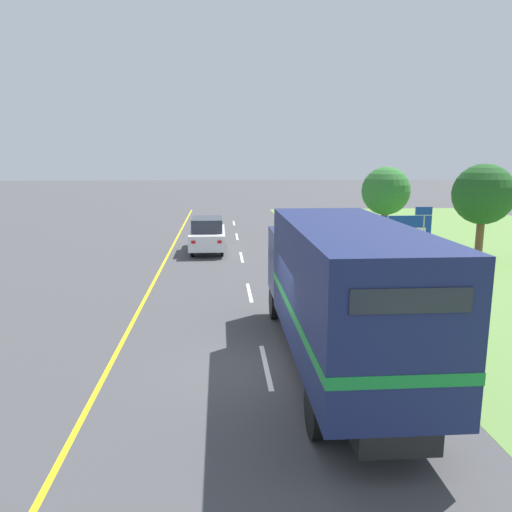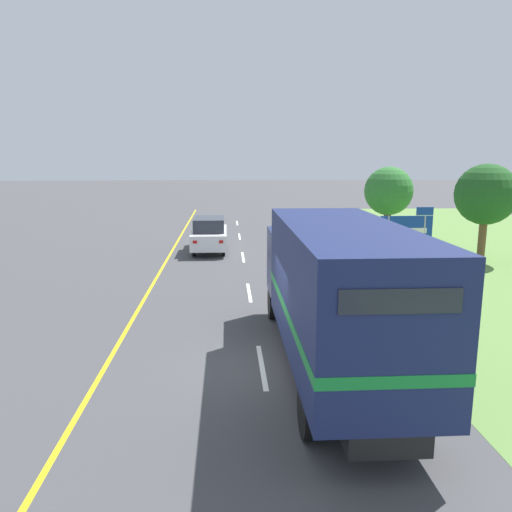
{
  "view_description": "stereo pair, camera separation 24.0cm",
  "coord_description": "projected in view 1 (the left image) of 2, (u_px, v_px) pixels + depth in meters",
  "views": [
    {
      "loc": [
        -1.04,
        -10.88,
        4.85
      ],
      "look_at": [
        0.3,
        7.56,
        1.2
      ],
      "focal_mm": 35.0,
      "sensor_mm": 36.0,
      "label": 1
    },
    {
      "loc": [
        -0.8,
        -10.89,
        4.85
      ],
      "look_at": [
        0.3,
        7.56,
        1.2
      ],
      "focal_mm": 35.0,
      "sensor_mm": 36.0,
      "label": 2
    }
  ],
  "objects": [
    {
      "name": "lead_car_white",
      "position": [
        208.0,
        234.0,
        26.1
      ],
      "size": [
        1.8,
        4.44,
        1.79
      ],
      "color": "black",
      "rests_on": "ground"
    },
    {
      "name": "horse_trailer_truck",
      "position": [
        338.0,
        289.0,
        11.11
      ],
      "size": [
        2.33,
        8.95,
        3.52
      ],
      "color": "black",
      "rests_on": "ground"
    },
    {
      "name": "edge_line_yellow",
      "position": [
        159.0,
        272.0,
        21.45
      ],
      "size": [
        0.12,
        52.33,
        0.01
      ],
      "primitive_type": "cube",
      "color": "yellow",
      "rests_on": "ground"
    },
    {
      "name": "centre_dash_mid_a",
      "position": [
        249.0,
        292.0,
        18.26
      ],
      "size": [
        0.12,
        2.6,
        0.01
      ],
      "primitive_type": "cube",
      "color": "white",
      "rests_on": "ground"
    },
    {
      "name": "delineator_post",
      "position": [
        427.0,
        328.0,
        12.98
      ],
      "size": [
        0.08,
        0.08,
        0.95
      ],
      "color": "white",
      "rests_on": "ground"
    },
    {
      "name": "centre_dash_near",
      "position": [
        266.0,
        366.0,
        11.8
      ],
      "size": [
        0.12,
        2.6,
        0.01
      ],
      "primitive_type": "cube",
      "color": "white",
      "rests_on": "ground"
    },
    {
      "name": "centre_dash_farthest",
      "position": [
        234.0,
        223.0,
        37.64
      ],
      "size": [
        0.12,
        2.6,
        0.01
      ],
      "primitive_type": "cube",
      "color": "white",
      "rests_on": "ground"
    },
    {
      "name": "ground_plane",
      "position": [
        267.0,
        369.0,
        11.66
      ],
      "size": [
        200.0,
        200.0,
        0.0
      ],
      "primitive_type": "plane",
      "color": "#444447"
    },
    {
      "name": "roadside_tree_near",
      "position": [
        483.0,
        195.0,
        23.19
      ],
      "size": [
        2.82,
        2.82,
        4.6
      ],
      "color": "brown",
      "rests_on": "ground"
    },
    {
      "name": "roadside_tree_mid",
      "position": [
        386.0,
        191.0,
        29.1
      ],
      "size": [
        2.8,
        2.8,
        4.35
      ],
      "color": "brown",
      "rests_on": "ground"
    },
    {
      "name": "highway_sign",
      "position": [
        406.0,
        233.0,
        19.74
      ],
      "size": [
        2.09,
        0.09,
        2.95
      ],
      "color": "#9E9EA3",
      "rests_on": "ground"
    },
    {
      "name": "centre_dash_far",
      "position": [
        237.0,
        237.0,
        31.18
      ],
      "size": [
        0.12,
        2.6,
        0.01
      ],
      "primitive_type": "cube",
      "color": "white",
      "rests_on": "ground"
    },
    {
      "name": "centre_dash_mid_b",
      "position": [
        242.0,
        257.0,
        24.72
      ],
      "size": [
        0.12,
        2.6,
        0.01
      ],
      "primitive_type": "cube",
      "color": "white",
      "rests_on": "ground"
    }
  ]
}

